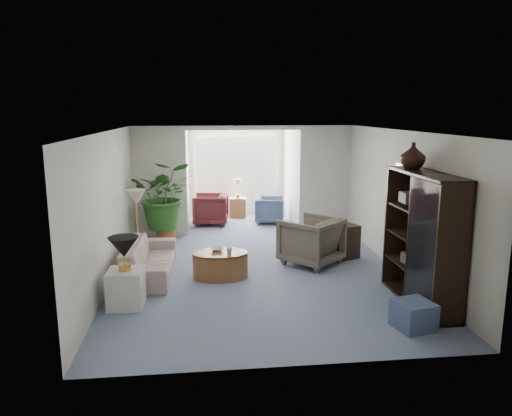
{
  "coord_description": "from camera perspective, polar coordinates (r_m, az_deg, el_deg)",
  "views": [
    {
      "loc": [
        -0.99,
        -7.91,
        2.83
      ],
      "look_at": [
        0.0,
        0.6,
        1.1
      ],
      "focal_mm": 33.92,
      "sensor_mm": 36.0,
      "label": 1
    }
  ],
  "objects": [
    {
      "name": "coffee_cup",
      "position": [
        8.22,
        -3.17,
        -5.08
      ],
      "size": [
        0.12,
        0.12,
        0.1
      ],
      "primitive_type": "imported",
      "rotation": [
        0.0,
        0.0,
        0.12
      ],
      "color": "beige",
      "rests_on": "coffee_table"
    },
    {
      "name": "sunroom_chair_blue",
      "position": [
        12.37,
        1.59,
        -0.22
      ],
      "size": [
        0.82,
        0.8,
        0.67
      ],
      "primitive_type": "imported",
      "rotation": [
        0.0,
        0.0,
        1.44
      ],
      "color": "slate",
      "rests_on": "ground"
    },
    {
      "name": "ottoman",
      "position": [
        6.85,
        18.09,
        -11.91
      ],
      "size": [
        0.55,
        0.55,
        0.37
      ],
      "primitive_type": "cube",
      "rotation": [
        0.0,
        0.0,
        0.22
      ],
      "color": "slate",
      "rests_on": "ground"
    },
    {
      "name": "back_pier_right",
      "position": [
        11.4,
        8.14,
        3.34
      ],
      "size": [
        1.2,
        0.12,
        2.5
      ],
      "primitive_type": "cube",
      "color": "white",
      "rests_on": "ground"
    },
    {
      "name": "house_plant",
      "position": [
        10.54,
        -10.74,
        1.53
      ],
      "size": [
        1.32,
        1.15,
        1.47
      ],
      "primitive_type": "imported",
      "color": "#2A5F20",
      "rests_on": "plant_pot"
    },
    {
      "name": "framed_picture",
      "position": [
        8.61,
        17.08,
        3.37
      ],
      "size": [
        0.04,
        0.5,
        0.4
      ],
      "primitive_type": "cube",
      "color": "beige"
    },
    {
      "name": "shelf_clutter",
      "position": [
        7.44,
        18.85,
        -3.63
      ],
      "size": [
        0.3,
        1.03,
        1.06
      ],
      "color": "#34332F",
      "rests_on": "entertainment_cabinet"
    },
    {
      "name": "table_lamp",
      "position": [
        7.22,
        -15.34,
        -4.47
      ],
      "size": [
        0.44,
        0.44,
        0.3
      ],
      "primitive_type": "cone",
      "color": "black",
      "rests_on": "end_table"
    },
    {
      "name": "sunroom_floor",
      "position": [
        12.38,
        -1.86,
        -1.8
      ],
      "size": [
        2.6,
        2.6,
        0.0
      ],
      "primitive_type": "plane",
      "color": "gray",
      "rests_on": "ground"
    },
    {
      "name": "cabinet_urn",
      "position": [
        7.75,
        18.02,
        5.9
      ],
      "size": [
        0.38,
        0.38,
        0.4
      ],
      "primitive_type": "imported",
      "color": "black",
      "rests_on": "entertainment_cabinet"
    },
    {
      "name": "sunroom_chair_maroon",
      "position": [
        12.24,
        -5.38,
        -0.14
      ],
      "size": [
        0.95,
        0.93,
        0.77
      ],
      "primitive_type": "imported",
      "rotation": [
        0.0,
        0.0,
        -1.7
      ],
      "color": "#541C1F",
      "rests_on": "ground"
    },
    {
      "name": "entertainment_cabinet",
      "position": [
        7.51,
        19.04,
        -3.49
      ],
      "size": [
        0.47,
        1.77,
        1.96
      ],
      "primitive_type": "cube",
      "color": "black",
      "rests_on": "ground"
    },
    {
      "name": "end_table",
      "position": [
        7.41,
        -15.08,
        -9.14
      ],
      "size": [
        0.52,
        0.52,
        0.56
      ],
      "primitive_type": "cube",
      "rotation": [
        0.0,
        0.0,
        -0.03
      ],
      "color": "silver",
      "rests_on": "ground"
    },
    {
      "name": "wingback_chair",
      "position": [
        9.1,
        6.5,
        -3.87
      ],
      "size": [
        1.36,
        1.36,
        0.89
      ],
      "primitive_type": "imported",
      "rotation": [
        0.0,
        0.0,
        3.89
      ],
      "color": "#63594E",
      "rests_on": "ground"
    },
    {
      "name": "window_blinds",
      "position": [
        13.18,
        -2.29,
        5.18
      ],
      "size": [
        2.2,
        0.02,
        1.5
      ],
      "primitive_type": "cube",
      "color": "white"
    },
    {
      "name": "side_table_dark",
      "position": [
        9.58,
        10.17,
        -3.91
      ],
      "size": [
        0.67,
        0.61,
        0.65
      ],
      "primitive_type": "cube",
      "rotation": [
        0.0,
        0.0,
        0.4
      ],
      "color": "black",
      "rests_on": "ground"
    },
    {
      "name": "back_pier_left",
      "position": [
        11.06,
        -11.29,
        2.99
      ],
      "size": [
        1.2,
        0.12,
        2.5
      ],
      "primitive_type": "cube",
      "color": "white",
      "rests_on": "ground"
    },
    {
      "name": "back_header",
      "position": [
        10.96,
        -1.46,
        9.43
      ],
      "size": [
        2.6,
        0.12,
        0.1
      ],
      "primitive_type": "cube",
      "color": "white",
      "rests_on": "back_pier_left"
    },
    {
      "name": "coffee_table",
      "position": [
        8.39,
        -4.22,
        -6.71
      ],
      "size": [
        1.06,
        1.06,
        0.45
      ],
      "primitive_type": "cylinder",
      "rotation": [
        0.0,
        0.0,
        0.12
      ],
      "color": "brown",
      "rests_on": "ground"
    },
    {
      "name": "sofa",
      "position": [
        8.65,
        -12.49,
        -5.91
      ],
      "size": [
        0.85,
        2.04,
        0.59
      ],
      "primitive_type": "imported",
      "rotation": [
        0.0,
        0.0,
        1.54
      ],
      "color": "beige",
      "rests_on": "ground"
    },
    {
      "name": "sunroom_table",
      "position": [
        13.04,
        -2.15,
        0.06
      ],
      "size": [
        0.47,
        0.39,
        0.53
      ],
      "primitive_type": "cube",
      "rotation": [
        0.0,
        0.0,
        -0.13
      ],
      "color": "brown",
      "rests_on": "ground"
    },
    {
      "name": "plant_pot",
      "position": [
        10.73,
        -10.56,
        -3.19
      ],
      "size": [
        0.4,
        0.4,
        0.32
      ],
      "primitive_type": "cylinder",
      "color": "#98572C",
      "rests_on": "ground"
    },
    {
      "name": "window_pane",
      "position": [
        13.21,
        -2.3,
        5.2
      ],
      "size": [
        2.2,
        0.02,
        1.5
      ],
      "primitive_type": "cube",
      "color": "white"
    },
    {
      "name": "coffee_bowl",
      "position": [
        8.41,
        -4.62,
        -4.87
      ],
      "size": [
        0.25,
        0.25,
        0.06
      ],
      "primitive_type": "imported",
      "rotation": [
        0.0,
        0.0,
        0.12
      ],
      "color": "silver",
      "rests_on": "coffee_table"
    },
    {
      "name": "floor_lamp",
      "position": [
        9.26,
        -13.96,
        1.25
      ],
      "size": [
        0.36,
        0.36,
        0.28
      ],
      "primitive_type": "cone",
      "color": "beige",
      "rests_on": "ground"
    },
    {
      "name": "floor",
      "position": [
        8.46,
        0.47,
        -8.13
      ],
      "size": [
        6.0,
        6.0,
        0.0
      ],
      "primitive_type": "plane",
      "color": "gray",
      "rests_on": "ground"
    }
  ]
}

